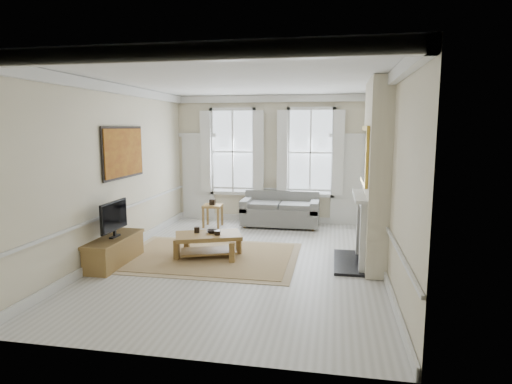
% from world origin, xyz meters
% --- Properties ---
extents(floor, '(7.20, 7.20, 0.00)m').
position_xyz_m(floor, '(0.00, 0.00, 0.00)').
color(floor, '#B7B5AD').
rests_on(floor, ground).
extents(ceiling, '(7.20, 7.20, 0.00)m').
position_xyz_m(ceiling, '(0.00, 0.00, 3.40)').
color(ceiling, white).
rests_on(ceiling, back_wall).
extents(back_wall, '(5.20, 0.00, 5.20)m').
position_xyz_m(back_wall, '(0.00, 3.60, 1.70)').
color(back_wall, beige).
rests_on(back_wall, floor).
extents(left_wall, '(0.00, 7.20, 7.20)m').
position_xyz_m(left_wall, '(-2.60, 0.00, 1.70)').
color(left_wall, beige).
rests_on(left_wall, floor).
extents(right_wall, '(0.00, 7.20, 7.20)m').
position_xyz_m(right_wall, '(2.60, 0.00, 1.70)').
color(right_wall, beige).
rests_on(right_wall, floor).
extents(window_left, '(1.26, 0.20, 2.20)m').
position_xyz_m(window_left, '(-1.05, 3.55, 1.90)').
color(window_left, '#B2BCC6').
rests_on(window_left, back_wall).
extents(window_right, '(1.26, 0.20, 2.20)m').
position_xyz_m(window_right, '(1.05, 3.55, 1.90)').
color(window_right, '#B2BCC6').
rests_on(window_right, back_wall).
extents(door_left, '(0.90, 0.08, 2.30)m').
position_xyz_m(door_left, '(-2.05, 3.56, 1.15)').
color(door_left, silver).
rests_on(door_left, floor).
extents(door_right, '(0.90, 0.08, 2.30)m').
position_xyz_m(door_right, '(2.05, 3.56, 1.15)').
color(door_right, silver).
rests_on(door_right, floor).
extents(painting, '(0.05, 1.66, 1.06)m').
position_xyz_m(painting, '(-2.56, 0.30, 2.05)').
color(painting, '#AB701D').
rests_on(painting, left_wall).
extents(chimney_breast, '(0.35, 1.70, 3.38)m').
position_xyz_m(chimney_breast, '(2.43, 0.20, 1.70)').
color(chimney_breast, beige).
rests_on(chimney_breast, floor).
extents(hearth, '(0.55, 1.50, 0.05)m').
position_xyz_m(hearth, '(2.00, 0.20, 0.03)').
color(hearth, black).
rests_on(hearth, floor).
extents(fireplace, '(0.21, 1.45, 1.33)m').
position_xyz_m(fireplace, '(2.20, 0.20, 0.73)').
color(fireplace, silver).
rests_on(fireplace, floor).
extents(mirror, '(0.06, 1.26, 1.06)m').
position_xyz_m(mirror, '(2.21, 0.20, 2.05)').
color(mirror, gold).
rests_on(mirror, chimney_breast).
extents(sofa, '(1.98, 0.96, 0.89)m').
position_xyz_m(sofa, '(0.32, 3.11, 0.37)').
color(sofa, slate).
rests_on(sofa, floor).
extents(side_table, '(0.50, 0.50, 0.58)m').
position_xyz_m(side_table, '(-1.39, 2.67, 0.47)').
color(side_table, brown).
rests_on(side_table, floor).
extents(rug, '(3.50, 2.60, 0.02)m').
position_xyz_m(rug, '(-0.73, 0.10, 0.01)').
color(rug, tan).
rests_on(rug, floor).
extents(coffee_table, '(1.45, 1.15, 0.48)m').
position_xyz_m(coffee_table, '(-0.73, 0.10, 0.39)').
color(coffee_table, brown).
rests_on(coffee_table, rug).
extents(ceramic_pot_a, '(0.11, 0.11, 0.11)m').
position_xyz_m(ceramic_pot_a, '(-0.98, 0.15, 0.53)').
color(ceramic_pot_a, black).
rests_on(ceramic_pot_a, coffee_table).
extents(ceramic_pot_b, '(0.12, 0.12, 0.09)m').
position_xyz_m(ceramic_pot_b, '(-0.53, 0.05, 0.52)').
color(ceramic_pot_b, black).
rests_on(ceramic_pot_b, coffee_table).
extents(bowl, '(0.25, 0.25, 0.05)m').
position_xyz_m(bowl, '(-0.68, 0.20, 0.50)').
color(bowl, black).
rests_on(bowl, coffee_table).
extents(tv_stand, '(0.47, 1.47, 0.52)m').
position_xyz_m(tv_stand, '(-2.34, -0.64, 0.26)').
color(tv_stand, brown).
rests_on(tv_stand, floor).
extents(tv, '(0.08, 0.90, 0.68)m').
position_xyz_m(tv, '(-2.32, -0.64, 0.92)').
color(tv, black).
rests_on(tv, tv_stand).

